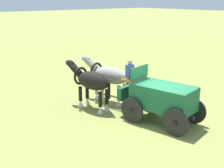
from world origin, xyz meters
TOP-DOWN VIEW (x-y plane):
  - ground_plane at (0.00, 0.00)m, footprint 220.00×220.00m
  - show_wagon at (0.14, 0.03)m, footprint 5.63×2.30m
  - draft_horse_near at (3.50, 1.31)m, footprint 2.94×1.23m
  - draft_horse_off at (3.74, 0.04)m, footprint 3.18×1.26m

SIDE VIEW (x-z plane):
  - ground_plane at x=0.00m, z-range 0.00..0.00m
  - show_wagon at x=0.14m, z-range -0.18..2.49m
  - draft_horse_near at x=3.50m, z-range 0.25..2.49m
  - draft_horse_off at x=3.74m, z-range 0.25..2.50m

